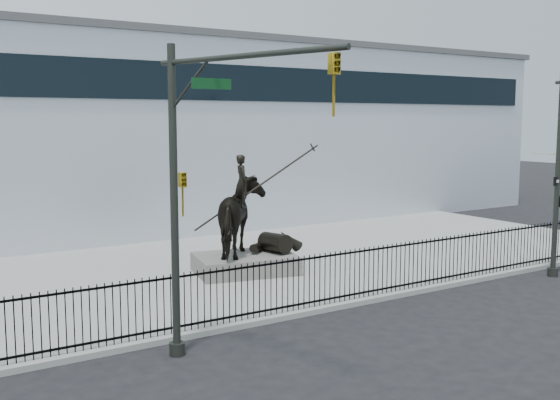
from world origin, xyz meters
TOP-DOWN VIEW (x-y plane):
  - ground at (0.00, 0.00)m, footprint 120.00×120.00m
  - plaza at (0.00, 7.00)m, footprint 30.00×12.00m
  - building at (0.00, 20.00)m, footprint 44.00×14.00m
  - picket_fence at (0.00, 1.25)m, footprint 22.10×0.10m
  - statue_plinth at (-1.94, 5.87)m, footprint 3.74×2.95m
  - equestrian_statue at (-1.88, 5.86)m, footprint 4.17×3.05m
  - traffic_signal_left at (-6.75, -0.62)m, footprint 1.52×4.84m

SIDE VIEW (x-z plane):
  - ground at x=0.00m, z-range 0.00..0.00m
  - plaza at x=0.00m, z-range 0.00..0.15m
  - statue_plinth at x=-1.94m, z-range 0.15..0.77m
  - picket_fence at x=0.00m, z-range 0.15..1.65m
  - equestrian_statue at x=-1.88m, z-range 0.27..3.88m
  - traffic_signal_left at x=-6.75m, z-range 0.53..7.53m
  - building at x=0.00m, z-range 0.00..9.00m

